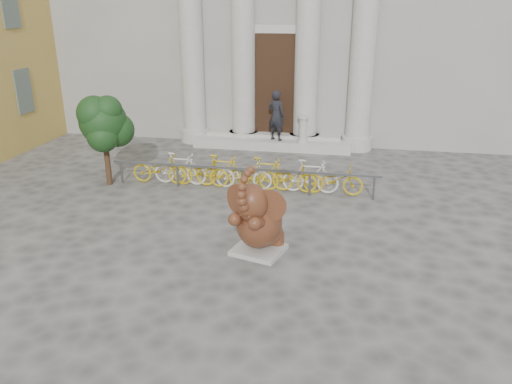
% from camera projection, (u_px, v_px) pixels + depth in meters
% --- Properties ---
extents(ground, '(80.00, 80.00, 0.00)m').
position_uv_depth(ground, '(204.00, 264.00, 10.66)').
color(ground, '#474442').
rests_on(ground, ground).
extents(entrance_steps, '(6.00, 1.20, 0.36)m').
position_uv_depth(entrance_steps, '(272.00, 143.00, 19.24)').
color(entrance_steps, '#A8A59E').
rests_on(entrance_steps, ground).
extents(elephant_statue, '(1.39, 1.67, 2.12)m').
position_uv_depth(elephant_statue, '(258.00, 221.00, 10.90)').
color(elephant_statue, '#A8A59E').
rests_on(elephant_statue, ground).
extents(bike_rack, '(8.00, 0.53, 1.00)m').
position_uv_depth(bike_rack, '(244.00, 172.00, 14.87)').
color(bike_rack, slate).
rests_on(bike_rack, ground).
extents(tree, '(1.59, 1.45, 2.76)m').
position_uv_depth(tree, '(104.00, 123.00, 14.69)').
color(tree, '#332114').
rests_on(tree, ground).
extents(pedestrian, '(0.81, 0.69, 1.89)m').
position_uv_depth(pedestrian, '(276.00, 115.00, 18.63)').
color(pedestrian, black).
rests_on(pedestrian, entrance_steps).
extents(balustrade_post, '(0.41, 0.41, 0.99)m').
position_uv_depth(balustrade_post, '(303.00, 130.00, 18.53)').
color(balustrade_post, '#A8A59E').
rests_on(balustrade_post, entrance_steps).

